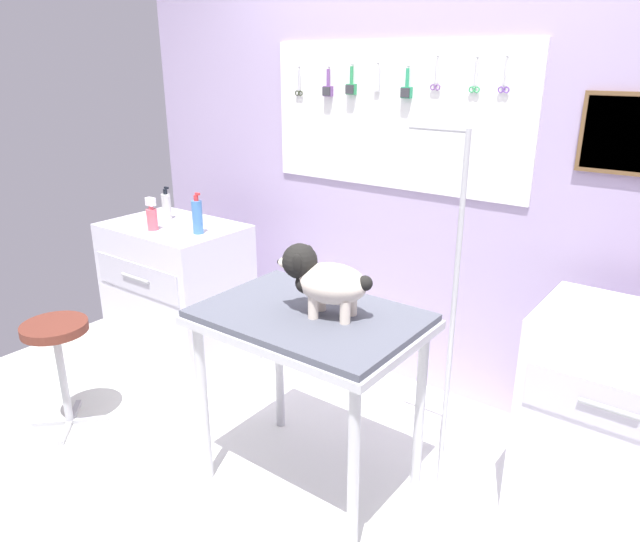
% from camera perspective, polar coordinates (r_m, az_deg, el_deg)
% --- Properties ---
extents(ground, '(4.40, 4.00, 0.04)m').
position_cam_1_polar(ground, '(2.79, -5.23, -21.02)').
color(ground, silver).
extents(rear_wall_panel, '(4.00, 0.11, 2.30)m').
position_cam_1_polar(rear_wall_panel, '(3.23, 9.51, 8.22)').
color(rear_wall_panel, '#A997BD').
rests_on(rear_wall_panel, ground).
extents(grooming_table, '(0.91, 0.63, 0.83)m').
position_cam_1_polar(grooming_table, '(2.42, -1.01, -6.03)').
color(grooming_table, '#B7B7BC').
rests_on(grooming_table, ground).
extents(grooming_arm, '(0.30, 0.11, 1.57)m').
position_cam_1_polar(grooming_arm, '(2.48, 12.41, -6.25)').
color(grooming_arm, '#B7B7BC').
rests_on(grooming_arm, ground).
extents(dog, '(0.39, 0.25, 0.29)m').
position_cam_1_polar(dog, '(2.31, 0.24, -0.79)').
color(dog, beige).
rests_on(dog, grooming_table).
extents(counter_left, '(0.80, 0.58, 0.89)m').
position_cam_1_polar(counter_left, '(3.70, -13.56, -2.24)').
color(counter_left, silver).
rests_on(counter_left, ground).
extents(cabinet_right, '(0.68, 0.54, 0.88)m').
position_cam_1_polar(cabinet_right, '(2.70, 26.78, -12.77)').
color(cabinet_right, silver).
rests_on(cabinet_right, ground).
extents(stool, '(0.32, 0.32, 0.58)m').
position_cam_1_polar(stool, '(3.22, -24.14, -6.46)').
color(stool, '#9E9EA3').
rests_on(stool, ground).
extents(detangler_spray, '(0.06, 0.06, 0.20)m').
position_cam_1_polar(detangler_spray, '(3.68, -14.67, 6.12)').
color(detangler_spray, '#B0B1AD').
rests_on(detangler_spray, counter_left).
extents(shampoo_bottle, '(0.06, 0.06, 0.23)m').
position_cam_1_polar(shampoo_bottle, '(3.32, -11.81, 5.20)').
color(shampoo_bottle, '#4176B6').
rests_on(shampoo_bottle, counter_left).
extents(conditioner_bottle, '(0.06, 0.06, 0.19)m').
position_cam_1_polar(conditioner_bottle, '(3.46, -15.99, 5.10)').
color(conditioner_bottle, '#DB5966').
rests_on(conditioner_bottle, counter_left).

